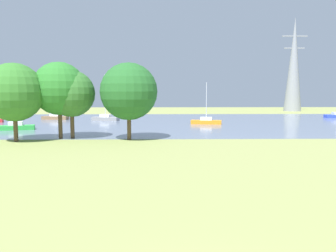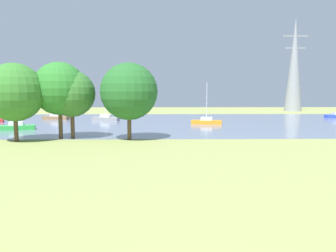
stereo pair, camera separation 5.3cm
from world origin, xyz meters
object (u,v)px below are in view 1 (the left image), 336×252
Objects in this scene: sailboat_gray at (105,118)px; tree_east_near at (59,89)px; sailboat_green at (16,127)px; sailboat_orange at (206,121)px; tree_west_near at (129,92)px; electricity_pylon at (294,65)px; tree_mid_shore at (71,94)px; tree_east_far at (14,92)px; sailboat_brown at (55,117)px.

tree_east_near reaches higher than sailboat_gray.
sailboat_green is 13.19m from tree_east_near.
sailboat_orange is at bearing 41.56° from tree_east_near.
sailboat_green is at bearing 149.17° from tree_west_near.
tree_west_near is at bearing -125.99° from electricity_pylon.
electricity_pylon is (43.94, 50.50, 6.95)m from tree_mid_shore.
tree_mid_shore is 6.52m from tree_west_near.
sailboat_green is at bearing 139.04° from tree_mid_shore.
electricity_pylon is (43.91, 27.53, 11.44)m from sailboat_gray.
tree_mid_shore is (9.79, -8.50, 4.51)m from sailboat_green.
sailboat_green is 17.49m from sailboat_gray.
sailboat_gray is 0.99× the size of tree_east_far.
sailboat_gray is at bearing 55.83° from sailboat_green.
electricity_pylon is (26.89, 34.45, 11.46)m from sailboat_orange.
tree_mid_shore is 0.91× the size of tree_west_near.
tree_east_far is at bearing -101.98° from sailboat_gray.
sailboat_gray reaches higher than tree_mid_shore.
sailboat_gray is 26.21m from tree_east_far.
sailboat_brown is (0.29, 16.81, -0.01)m from sailboat_green.
tree_west_near is at bearing 5.31° from tree_east_far.
electricity_pylon reaches higher than sailboat_brown.
sailboat_orange is 0.80× the size of tree_east_far.
tree_mid_shore reaches higher than sailboat_green.
sailboat_orange is 25.01m from tree_east_near.
sailboat_gray is 0.34× the size of electricity_pylon.
tree_west_near is at bearing -30.83° from sailboat_green.
sailboat_orange is at bearing 15.71° from sailboat_green.
sailboat_brown is 60.19m from electricity_pylon.
sailboat_brown is 0.86× the size of sailboat_orange.
sailboat_green is 19.46m from tree_west_near.
tree_west_near is (16.20, -9.67, 4.76)m from sailboat_green.
sailboat_orange is 0.78× the size of tree_east_near.
tree_west_near is at bearing -75.19° from sailboat_gray.
sailboat_brown is 28.13m from sailboat_orange.
tree_west_near is at bearing -7.25° from tree_east_near.
sailboat_orange reaches higher than sailboat_brown.
sailboat_green is at bearing 112.55° from tree_east_far.
sailboat_green is 0.84× the size of tree_mid_shore.
sailboat_gray is 0.97× the size of tree_west_near.
tree_west_near is (15.92, -26.48, 4.77)m from sailboat_brown.
tree_east_far is (4.47, -10.76, 4.68)m from sailboat_green.
tree_east_far is at bearing -140.70° from sailboat_orange.
sailboat_green is 69.16m from electricity_pylon.
tree_mid_shore is at bearing -90.07° from sailboat_gray.
sailboat_green is 0.78× the size of tree_east_far.
sailboat_orange is (26.85, 7.55, 0.00)m from sailboat_green.
electricity_pylon reaches higher than tree_east_far.
sailboat_brown is at bearing 89.03° from sailboat_green.
sailboat_green is 1.13× the size of sailboat_brown.
tree_east_far is at bearing -81.37° from sailboat_brown.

